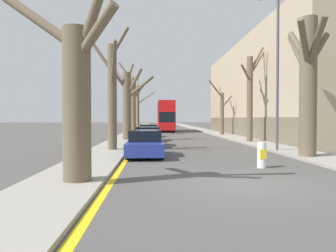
{
  "coord_description": "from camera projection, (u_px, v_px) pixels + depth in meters",
  "views": [
    {
      "loc": [
        -2.75,
        -9.84,
        2.03
      ],
      "look_at": [
        -0.76,
        34.85,
        0.96
      ],
      "focal_mm": 35.0,
      "sensor_mm": 36.0,
      "label": 1
    }
  ],
  "objects": [
    {
      "name": "street_tree_left_1",
      "position": [
        112.0,
        93.0,
        19.91
      ],
      "size": [
        2.43,
        2.41,
        7.38
      ],
      "color": "brown",
      "rests_on": "ground"
    },
    {
      "name": "street_tree_left_3",
      "position": [
        133.0,
        102.0,
        39.41
      ],
      "size": [
        3.94,
        2.27,
        8.8
      ],
      "color": "brown",
      "rests_on": "ground"
    },
    {
      "name": "parked_car_0",
      "position": [
        145.0,
        144.0,
        17.38
      ],
      "size": [
        1.9,
        4.41,
        1.39
      ],
      "color": "navy",
      "rests_on": "ground"
    },
    {
      "name": "parked_car_1",
      "position": [
        148.0,
        137.0,
        23.63
      ],
      "size": [
        1.88,
        4.37,
        1.4
      ],
      "color": "navy",
      "rests_on": "ground"
    },
    {
      "name": "traffic_bollard",
      "position": [
        262.0,
        155.0,
        13.36
      ],
      "size": [
        0.37,
        0.38,
        1.05
      ],
      "color": "white",
      "rests_on": "ground"
    },
    {
      "name": "street_tree_left_0",
      "position": [
        76.0,
        91.0,
        9.91
      ],
      "size": [
        4.06,
        2.26,
        6.82
      ],
      "color": "brown",
      "rests_on": "ground"
    },
    {
      "name": "street_tree_right_2",
      "position": [
        222.0,
        111.0,
        38.1
      ],
      "size": [
        2.9,
        4.04,
        6.32
      ],
      "color": "brown",
      "rests_on": "ground"
    },
    {
      "name": "building_facade_right",
      "position": [
        281.0,
        90.0,
        37.07
      ],
      "size": [
        10.08,
        34.46,
        10.54
      ],
      "color": "tan",
      "rests_on": "ground"
    },
    {
      "name": "street_tree_right_1",
      "position": [
        250.0,
        94.0,
        27.01
      ],
      "size": [
        3.04,
        3.0,
        8.19
      ],
      "color": "brown",
      "rests_on": "ground"
    },
    {
      "name": "lamp_post",
      "position": [
        276.0,
        67.0,
        19.49
      ],
      "size": [
        1.4,
        0.2,
        9.25
      ],
      "color": "#4C4F54",
      "rests_on": "ground"
    },
    {
      "name": "kerb_line_stripe",
      "position": [
        146.0,
        129.0,
        59.75
      ],
      "size": [
        0.24,
        120.0,
        0.01
      ],
      "primitive_type": "cube",
      "color": "yellow",
      "rests_on": "ground"
    },
    {
      "name": "sidewalk_left",
      "position": [
        138.0,
        129.0,
        59.69
      ],
      "size": [
        2.48,
        120.0,
        0.12
      ],
      "primitive_type": "cube",
      "color": "gray",
      "rests_on": "ground"
    },
    {
      "name": "parked_car_2",
      "position": [
        149.0,
        133.0,
        29.05
      ],
      "size": [
        1.74,
        4.27,
        1.47
      ],
      "color": "olive",
      "rests_on": "ground"
    },
    {
      "name": "double_decker_bus",
      "position": [
        166.0,
        115.0,
        50.27
      ],
      "size": [
        2.44,
        11.16,
        4.54
      ],
      "color": "red",
      "rests_on": "ground"
    },
    {
      "name": "ground_plane",
      "position": [
        244.0,
        184.0,
        10.0
      ],
      "size": [
        300.0,
        300.0,
        0.0
      ],
      "primitive_type": "plane",
      "color": "#4C4947"
    },
    {
      "name": "parked_car_3",
      "position": [
        149.0,
        131.0,
        35.6
      ],
      "size": [
        1.81,
        4.03,
        1.31
      ],
      "color": "olive",
      "rests_on": "ground"
    },
    {
      "name": "sidewalk_right",
      "position": [
        198.0,
        129.0,
        60.18
      ],
      "size": [
        2.48,
        120.0,
        0.12
      ],
      "primitive_type": "cube",
      "color": "gray",
      "rests_on": "ground"
    },
    {
      "name": "street_tree_left_4",
      "position": [
        138.0,
        105.0,
        48.8
      ],
      "size": [
        4.33,
        2.52,
        8.55
      ],
      "color": "brown",
      "rests_on": "ground"
    },
    {
      "name": "street_tree_right_0",
      "position": [
        308.0,
        80.0,
        16.44
      ],
      "size": [
        2.68,
        4.62,
        7.09
      ],
      "color": "brown",
      "rests_on": "ground"
    },
    {
      "name": "street_tree_left_2",
      "position": [
        128.0,
        102.0,
        29.42
      ],
      "size": [
        4.38,
        2.61,
        7.19
      ],
      "color": "brown",
      "rests_on": "ground"
    }
  ]
}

